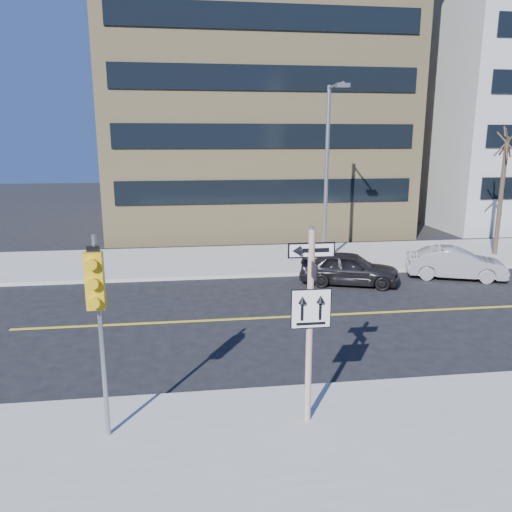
{
  "coord_description": "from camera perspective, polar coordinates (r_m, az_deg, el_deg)",
  "views": [
    {
      "loc": [
        -2.27,
        -11.56,
        5.81
      ],
      "look_at": [
        -0.21,
        4.0,
        2.14
      ],
      "focal_mm": 35.0,
      "sensor_mm": 36.0,
      "label": 1
    }
  ],
  "objects": [
    {
      "name": "sign_pole",
      "position": [
        9.92,
        6.19,
        -6.78
      ],
      "size": [
        0.92,
        0.92,
        4.06
      ],
      "color": "white",
      "rests_on": "near_sidewalk"
    },
    {
      "name": "ground",
      "position": [
        13.14,
        3.27,
        -13.09
      ],
      "size": [
        120.0,
        120.0,
        0.0
      ],
      "primitive_type": "plane",
      "color": "black",
      "rests_on": "ground"
    },
    {
      "name": "building_brick",
      "position": [
        36.95,
        -0.95,
        18.12
      ],
      "size": [
        18.0,
        18.0,
        18.0
      ],
      "primitive_type": "cube",
      "color": "tan",
      "rests_on": "ground"
    },
    {
      "name": "traffic_signal",
      "position": [
        9.48,
        -17.76,
        -4.52
      ],
      "size": [
        0.32,
        0.45,
        4.0
      ],
      "color": "gray",
      "rests_on": "near_sidewalk"
    },
    {
      "name": "streetlight_a",
      "position": [
        23.21,
        8.26,
        10.43
      ],
      "size": [
        0.55,
        2.25,
        8.0
      ],
      "color": "gray",
      "rests_on": "far_sidewalk"
    },
    {
      "name": "street_tree_west",
      "position": [
        27.5,
        26.72,
        11.2
      ],
      "size": [
        1.8,
        1.8,
        6.35
      ],
      "color": "#362720",
      "rests_on": "far_sidewalk"
    },
    {
      "name": "parked_car_a",
      "position": [
        20.74,
        10.61,
        -1.38
      ],
      "size": [
        2.77,
        4.31,
        1.36
      ],
      "primitive_type": "imported",
      "rotation": [
        0.0,
        0.0,
        1.25
      ],
      "color": "black",
      "rests_on": "ground"
    },
    {
      "name": "parked_car_b",
      "position": [
        22.9,
        21.84,
        -0.79
      ],
      "size": [
        2.67,
        4.26,
        1.32
      ],
      "primitive_type": "imported",
      "rotation": [
        0.0,
        0.0,
        1.23
      ],
      "color": "#909299",
      "rests_on": "ground"
    }
  ]
}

